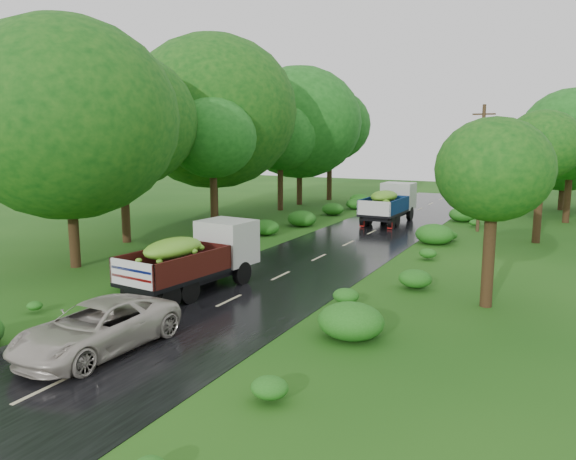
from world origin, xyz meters
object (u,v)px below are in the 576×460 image
Objects in this scene: truck_near at (197,254)px; car at (97,327)px; truck_far at (390,201)px; utility_pole at (481,167)px.

truck_near is 6.44m from car.
truck_near is at bearing -93.62° from truck_far.
truck_far is 6.41m from utility_pole.
car is at bearing -89.79° from truck_far.
utility_pole reaches higher than truck_near.
truck_near is at bearing 102.77° from car.
utility_pole is at bearing -7.87° from truck_far.
utility_pole is (7.51, 18.61, 2.54)m from truck_near.
utility_pole reaches higher than car.
truck_far is 1.26× the size of car.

